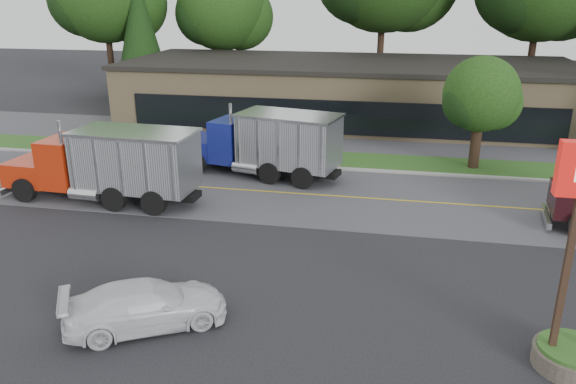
% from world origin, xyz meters
% --- Properties ---
extents(ground, '(140.00, 140.00, 0.00)m').
position_xyz_m(ground, '(0.00, 0.00, 0.00)').
color(ground, '#2D2D31').
rests_on(ground, ground).
extents(road, '(60.00, 8.00, 0.02)m').
position_xyz_m(road, '(0.00, 9.00, 0.00)').
color(road, '#5B5B61').
rests_on(road, ground).
extents(center_line, '(60.00, 0.12, 0.01)m').
position_xyz_m(center_line, '(0.00, 9.00, 0.00)').
color(center_line, gold).
rests_on(center_line, ground).
extents(curb, '(60.00, 0.30, 0.12)m').
position_xyz_m(curb, '(0.00, 13.20, 0.00)').
color(curb, '#9E9E99').
rests_on(curb, ground).
extents(grass_verge, '(60.00, 3.40, 0.03)m').
position_xyz_m(grass_verge, '(0.00, 15.00, 0.00)').
color(grass_verge, '#28511B').
rests_on(grass_verge, ground).
extents(far_parking, '(60.00, 7.00, 0.02)m').
position_xyz_m(far_parking, '(0.00, 20.00, 0.00)').
color(far_parking, '#5B5B61').
rests_on(far_parking, ground).
extents(strip_mall, '(32.00, 12.00, 4.00)m').
position_xyz_m(strip_mall, '(2.00, 26.00, 2.00)').
color(strip_mall, tan).
rests_on(strip_mall, ground).
extents(tree_far_b, '(8.27, 7.78, 11.80)m').
position_xyz_m(tree_far_b, '(-9.87, 34.10, 7.53)').
color(tree_far_b, '#382619').
rests_on(tree_far_b, ground).
extents(evergreen_left, '(4.73, 4.73, 10.76)m').
position_xyz_m(evergreen_left, '(-16.00, 30.00, 5.91)').
color(evergreen_left, '#382619').
rests_on(evergreen_left, ground).
extents(tree_verge, '(4.22, 3.97, 6.02)m').
position_xyz_m(tree_verge, '(10.06, 15.05, 3.82)').
color(tree_verge, '#382619').
rests_on(tree_verge, ground).
extents(dump_truck_red, '(9.32, 3.14, 3.36)m').
position_xyz_m(dump_truck_red, '(-6.79, 6.48, 1.81)').
color(dump_truck_red, black).
rests_on(dump_truck_red, ground).
extents(dump_truck_blue, '(8.82, 4.37, 3.36)m').
position_xyz_m(dump_truck_blue, '(-0.67, 11.44, 1.81)').
color(dump_truck_blue, black).
rests_on(dump_truck_blue, ground).
extents(rally_car, '(4.92, 3.89, 1.33)m').
position_xyz_m(rally_car, '(-0.99, -2.80, 0.67)').
color(rally_car, silver).
rests_on(rally_car, ground).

